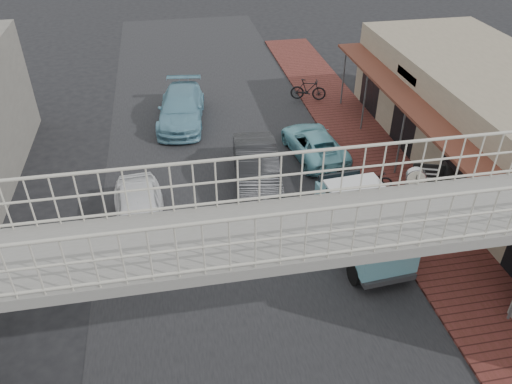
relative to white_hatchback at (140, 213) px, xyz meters
name	(u,v)px	position (x,y,z in m)	size (l,w,h in m)	color
ground	(254,279)	(3.48, -3.18, -0.75)	(120.00, 120.00, 0.00)	black
road_strip	(254,279)	(3.48, -3.18, -0.75)	(10.00, 60.00, 0.01)	black
sidewalk	(406,202)	(9.98, -0.18, -0.70)	(3.00, 40.00, 0.10)	brown
shophouse_row	(510,135)	(14.45, 0.82, 1.26)	(7.20, 18.00, 4.00)	gray
footbridge	(287,302)	(3.48, -7.18, 2.42)	(16.40, 2.40, 6.34)	gray
white_hatchback	(140,213)	(0.00, 0.00, 0.00)	(1.78, 4.42, 1.51)	white
dark_sedan	(256,167)	(4.57, 2.20, 0.04)	(1.67, 4.80, 1.58)	black
angkot_curb	(314,143)	(7.48, 4.01, -0.16)	(1.95, 4.23, 1.18)	#76C1CE
angkot_far	(181,108)	(1.96, 8.36, 0.00)	(2.11, 5.19, 1.51)	#6EA7BE
angkot_van	(365,219)	(7.29, -2.46, 0.56)	(2.23, 4.35, 2.07)	black
motorcycle_near	(369,180)	(8.78, 0.76, -0.17)	(0.65, 1.85, 0.97)	black
motorcycle_far	(308,90)	(8.78, 9.61, -0.08)	(0.54, 1.89, 1.14)	black
street_clock	(415,180)	(9.08, -1.98, 1.55)	(0.69, 0.65, 2.66)	#59595B
arrow_sign	(449,177)	(10.27, -1.97, 1.54)	(1.64, 1.10, 2.72)	#59595B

